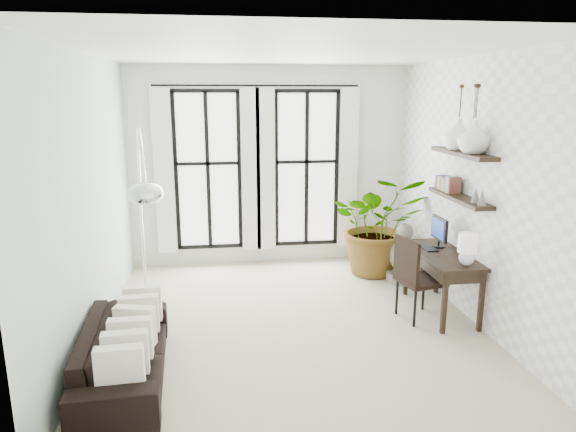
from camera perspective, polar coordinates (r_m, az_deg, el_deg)
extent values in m
plane|color=#BBB394|center=(6.44, 0.36, -11.86)|extent=(5.00, 5.00, 0.00)
plane|color=white|center=(5.85, 0.41, 17.82)|extent=(5.00, 5.00, 0.00)
plane|color=silver|center=(6.06, -21.21, 1.55)|extent=(0.00, 5.00, 5.00)
plane|color=white|center=(6.64, 20.01, 2.61)|extent=(0.00, 5.00, 5.00)
plane|color=white|center=(8.39, -2.03, 5.50)|extent=(4.50, 0.00, 4.50)
cube|color=white|center=(8.33, -8.89, 4.95)|extent=(1.00, 0.02, 2.50)
cube|color=white|center=(8.27, -13.63, 4.68)|extent=(0.30, 0.04, 2.60)
cube|color=white|center=(8.24, -4.16, 4.99)|extent=(0.30, 0.04, 2.60)
cube|color=white|center=(8.45, 2.06, 5.22)|extent=(1.00, 0.02, 2.50)
cube|color=white|center=(8.26, -2.49, 5.03)|extent=(0.30, 0.04, 2.60)
cube|color=white|center=(8.49, 6.72, 5.18)|extent=(0.30, 0.04, 2.60)
cylinder|color=black|center=(8.18, -3.46, 14.28)|extent=(3.20, 0.03, 0.03)
cube|color=black|center=(6.68, 18.48, 1.92)|extent=(0.25, 1.30, 0.05)
cube|color=black|center=(6.60, 18.83, 6.61)|extent=(0.25, 1.30, 0.05)
cube|color=#B13A2C|center=(7.15, 16.64, 3.70)|extent=(0.16, 0.03, 0.18)
cube|color=#4137C0|center=(7.11, 16.79, 3.64)|extent=(0.16, 0.03, 0.18)
cube|color=gold|center=(7.07, 16.93, 3.58)|extent=(0.16, 0.03, 0.18)
cube|color=green|center=(7.03, 17.08, 3.52)|extent=(0.16, 0.03, 0.18)
cube|color=purple|center=(6.99, 17.24, 3.45)|extent=(0.16, 0.04, 0.18)
cube|color=orange|center=(6.95, 17.39, 3.39)|extent=(0.16, 0.04, 0.18)
cube|color=#555555|center=(6.91, 17.55, 3.32)|extent=(0.16, 0.04, 0.18)
cube|color=teal|center=(6.87, 17.70, 3.25)|extent=(0.16, 0.04, 0.18)
cube|color=tan|center=(6.83, 17.86, 3.19)|extent=(0.16, 0.04, 0.18)
cube|color=brown|center=(6.79, 18.02, 3.12)|extent=(0.16, 0.04, 0.18)
cone|color=gray|center=(6.31, 20.13, 2.22)|extent=(0.10, 0.10, 0.18)
cone|color=gray|center=(6.18, 20.77, 1.95)|extent=(0.10, 0.10, 0.18)
imported|color=black|center=(5.43, -17.77, -14.28)|extent=(0.87, 1.99, 0.57)
cube|color=white|center=(4.70, -18.19, -15.87)|extent=(0.40, 0.12, 0.40)
cube|color=white|center=(4.95, -17.61, -14.30)|extent=(0.40, 0.12, 0.40)
cube|color=white|center=(5.19, -17.09, -12.89)|extent=(0.40, 0.12, 0.40)
cube|color=white|center=(5.44, -16.63, -11.60)|extent=(0.40, 0.12, 0.40)
cube|color=white|center=(5.70, -16.20, -10.42)|extent=(0.40, 0.12, 0.40)
cube|color=white|center=(5.95, -15.82, -9.34)|extent=(0.40, 0.12, 0.40)
imported|color=#2D7228|center=(8.05, 9.96, -0.93)|extent=(1.56, 1.40, 1.57)
cube|color=black|center=(6.79, 16.82, -4.13)|extent=(0.57, 1.34, 0.04)
cube|color=black|center=(6.81, 16.60, -4.88)|extent=(0.52, 1.28, 0.12)
cube|color=black|center=(6.30, 16.99, -9.30)|extent=(0.05, 0.05, 0.74)
cube|color=black|center=(6.49, 20.68, -8.89)|extent=(0.05, 0.05, 0.74)
cube|color=black|center=(7.36, 13.02, -5.73)|extent=(0.05, 0.05, 0.74)
cube|color=black|center=(7.53, 16.27, -5.49)|extent=(0.05, 0.05, 0.74)
cube|color=black|center=(6.96, 16.49, -1.36)|extent=(0.04, 0.42, 0.30)
cube|color=navy|center=(6.95, 16.30, -1.37)|extent=(0.00, 0.36, 0.24)
cube|color=black|center=(6.96, 15.19, -3.32)|extent=(0.15, 0.40, 0.02)
sphere|color=silver|center=(6.34, 19.21, -4.50)|extent=(0.18, 0.18, 0.18)
cylinder|color=white|center=(6.28, 19.34, -2.85)|extent=(0.22, 0.22, 0.22)
cube|color=black|center=(6.61, 14.51, -6.95)|extent=(0.60, 0.60, 0.06)
cube|color=black|center=(6.40, 13.02, -4.91)|extent=(0.15, 0.50, 0.55)
cylinder|color=black|center=(6.47, 13.38, -9.89)|extent=(0.03, 0.03, 0.47)
cylinder|color=black|center=(6.61, 16.65, -9.56)|extent=(0.03, 0.03, 0.47)
cylinder|color=black|center=(6.81, 12.18, -8.61)|extent=(0.03, 0.03, 0.47)
cylinder|color=black|center=(6.95, 15.31, -8.33)|extent=(0.03, 0.03, 0.47)
cylinder|color=silver|center=(7.62, -15.47, -7.86)|extent=(0.36, 0.36, 0.10)
cylinder|color=silver|center=(7.46, -15.71, -4.27)|extent=(0.04, 0.04, 1.00)
ellipsoid|color=silver|center=(4.92, -15.52, 2.41)|extent=(0.32, 0.32, 0.21)
cylinder|color=gray|center=(7.97, 12.63, -6.56)|extent=(0.50, 0.50, 0.15)
ellipsoid|color=gray|center=(7.86, 12.76, -4.17)|extent=(0.45, 0.45, 0.55)
sphere|color=gray|center=(7.77, 12.89, -1.72)|extent=(0.25, 0.25, 0.25)
imported|color=white|center=(6.36, 19.98, 8.25)|extent=(0.37, 0.37, 0.38)
imported|color=white|center=(6.72, 18.41, 8.60)|extent=(0.37, 0.37, 0.38)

